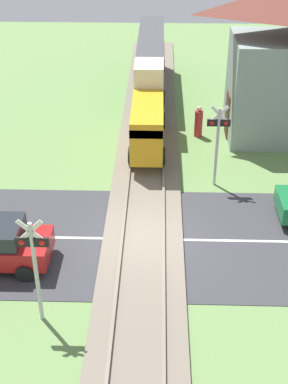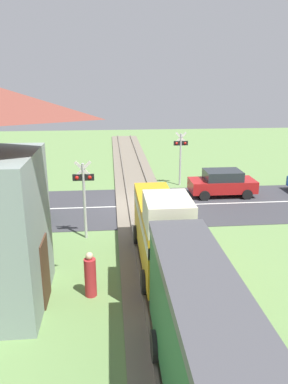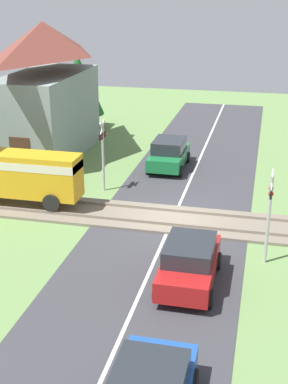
% 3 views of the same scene
% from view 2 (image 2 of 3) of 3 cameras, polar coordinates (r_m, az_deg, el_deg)
% --- Properties ---
extents(ground_plane, '(60.00, 60.00, 0.00)m').
position_cam_2_polar(ground_plane, '(20.44, -0.32, -2.18)').
color(ground_plane, '#66894C').
extents(road_surface, '(48.00, 6.40, 0.02)m').
position_cam_2_polar(road_surface, '(20.43, -0.32, -2.15)').
color(road_surface, '#38383D').
rests_on(road_surface, ground_plane).
extents(track_bed, '(2.80, 48.00, 0.24)m').
position_cam_2_polar(track_bed, '(20.42, -0.32, -2.00)').
color(track_bed, '#756B5B').
rests_on(track_bed, ground_plane).
extents(train, '(1.58, 14.50, 3.18)m').
position_cam_2_polar(train, '(9.26, 6.05, -15.19)').
color(train, gold).
rests_on(train, track_bed).
extents(car_near_crossing, '(3.83, 1.87, 1.54)m').
position_cam_2_polar(car_near_crossing, '(22.46, 11.83, 1.40)').
color(car_near_crossing, '#A81919').
rests_on(car_near_crossing, ground_plane).
extents(car_far_side, '(3.81, 1.91, 1.60)m').
position_cam_2_polar(car_far_side, '(19.44, -20.36, -1.78)').
color(car_far_side, '#197038').
rests_on(car_far_side, ground_plane).
extents(crossing_signal_west_approach, '(0.90, 0.18, 3.46)m').
position_cam_2_polar(crossing_signal_west_approach, '(23.95, 5.59, 6.12)').
color(crossing_signal_west_approach, '#B7B7B7').
rests_on(crossing_signal_west_approach, ground_plane).
extents(crossing_signal_east_approach, '(0.90, 0.18, 3.46)m').
position_cam_2_polar(crossing_signal_east_approach, '(16.03, -9.13, 0.32)').
color(crossing_signal_east_approach, '#B7B7B7').
rests_on(crossing_signal_east_approach, ground_plane).
extents(pedestrian_by_station, '(0.38, 0.38, 1.54)m').
position_cam_2_polar(pedestrian_by_station, '(12.38, -8.18, -12.57)').
color(pedestrian_by_station, '#B2282D').
rests_on(pedestrian_by_station, ground_plane).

